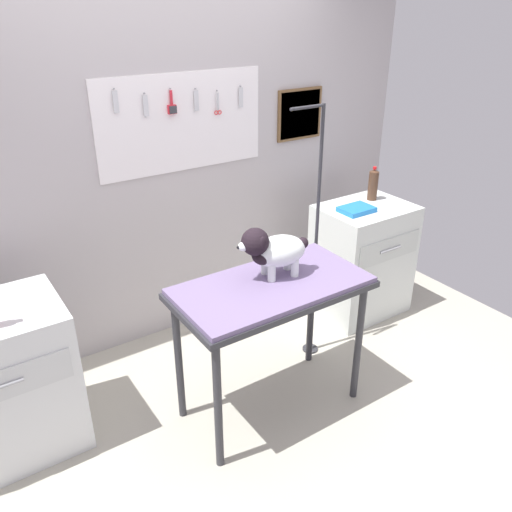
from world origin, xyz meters
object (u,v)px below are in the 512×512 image
(grooming_arm, at_px, (315,248))
(soda_bottle, at_px, (373,185))
(grooming_table, at_px, (272,297))
(dog, at_px, (272,250))
(cabinet_right, at_px, (362,260))

(grooming_arm, height_order, soda_bottle, grooming_arm)
(grooming_table, relative_size, grooming_arm, 0.63)
(grooming_table, height_order, grooming_arm, grooming_arm)
(grooming_arm, distance_m, dog, 0.61)
(grooming_arm, bearing_deg, cabinet_right, 18.35)
(cabinet_right, bearing_deg, dog, -158.65)
(dog, distance_m, soda_bottle, 1.45)
(dog, height_order, soda_bottle, dog)
(grooming_table, xyz_separation_m, dog, (0.05, 0.06, 0.26))
(grooming_arm, bearing_deg, grooming_table, -151.42)
(grooming_arm, distance_m, cabinet_right, 0.81)
(dog, bearing_deg, grooming_arm, 25.17)
(dog, xyz_separation_m, soda_bottle, (1.34, 0.56, -0.03))
(cabinet_right, bearing_deg, grooming_arm, -161.65)
(grooming_table, xyz_separation_m, grooming_arm, (0.56, 0.31, 0.04))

